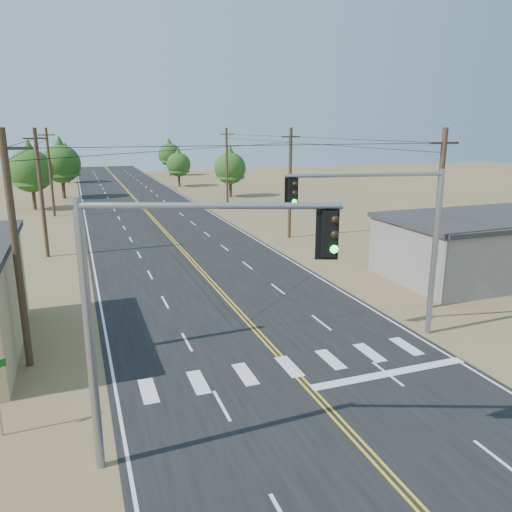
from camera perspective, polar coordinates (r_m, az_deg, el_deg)
name	(u,v)px	position (r m, az deg, el deg)	size (l,w,h in m)	color
ground	(402,490)	(16.20, 16.37, -24.26)	(220.00, 220.00, 0.00)	olive
road	(183,251)	(41.92, -8.34, 0.54)	(15.00, 200.00, 0.02)	black
building_right	(495,247)	(38.28, 25.63, 0.98)	(15.00, 8.00, 4.00)	gray
utility_pole_left_near	(16,251)	(22.58, -25.73, 0.56)	(1.80, 0.30, 10.00)	#4C3826
utility_pole_left_mid	(41,193)	(42.27, -23.34, 6.67)	(1.80, 0.30, 10.00)	#4C3826
utility_pole_left_far	(50,172)	(62.15, -22.46, 8.89)	(1.80, 0.30, 10.00)	#4C3826
utility_pole_right_near	(437,219)	(29.11, 20.01, 3.96)	(1.80, 0.30, 10.00)	#4C3826
utility_pole_right_mid	(290,183)	(46.08, 3.91, 8.36)	(1.80, 0.30, 10.00)	#4C3826
utility_pole_right_far	(227,167)	(64.81, -3.34, 10.13)	(1.80, 0.30, 10.00)	#4C3826
signal_mast_left	(160,292)	(14.02, -10.96, -4.10)	(6.71, 2.81, 8.22)	gray
signal_mast_right	(393,225)	(24.19, 15.43, 3.42)	(7.44, 1.70, 8.14)	gray
tree_left_near	(30,166)	(68.21, -24.37, 9.31)	(5.26, 5.26, 8.77)	#3F2D1E
tree_left_mid	(61,160)	(77.62, -21.41, 10.19)	(5.42, 5.42, 9.04)	#3F2D1E
tree_left_far	(66,158)	(99.89, -20.85, 10.44)	(4.52, 4.52, 7.53)	#3F2D1E
tree_right_near	(230,165)	(74.26, -2.97, 10.34)	(4.59, 4.59, 7.66)	#3F2D1E
tree_right_mid	(178,162)	(88.73, -8.85, 10.56)	(4.13, 4.13, 6.89)	#3F2D1E
tree_right_far	(169,152)	(109.94, -9.86, 11.60)	(4.81, 4.81, 8.02)	#3F2D1E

